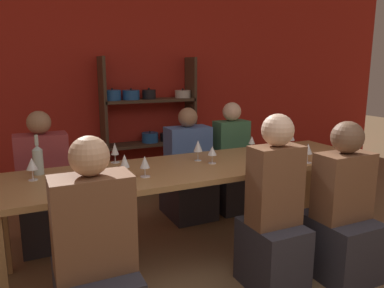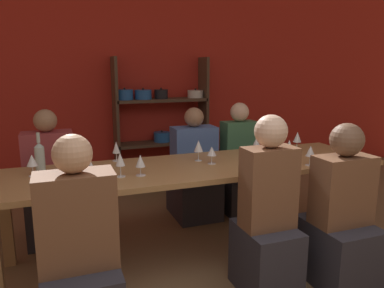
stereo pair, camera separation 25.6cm
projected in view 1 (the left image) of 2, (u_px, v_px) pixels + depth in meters
name	position (u px, v px, depth m)	size (l,w,h in m)	color
wall_back_red	(114.00, 80.00, 4.58)	(8.80, 0.06, 2.70)	red
shelf_unit	(151.00, 136.00, 4.71)	(1.17, 0.30, 1.63)	#4C3828
dining_table	(197.00, 174.00, 2.97)	(3.01, 0.81, 0.75)	#AD7F4C
wine_bottle_green	(38.00, 159.00, 2.68)	(0.07, 0.07, 0.29)	#B2C6C1
wine_glass_white_a	(291.00, 136.00, 3.48)	(0.07, 0.07, 0.18)	white
wine_glass_red_a	(115.00, 150.00, 3.00)	(0.07, 0.07, 0.16)	white
wine_glass_red_b	(252.00, 141.00, 3.44)	(0.06, 0.06, 0.14)	white
wine_glass_red_c	(97.00, 171.00, 2.39)	(0.07, 0.07, 0.16)	white
wine_glass_white_b	(145.00, 163.00, 2.61)	(0.07, 0.07, 0.15)	white
wine_glass_red_d	(212.00, 151.00, 2.98)	(0.07, 0.07, 0.14)	white
wine_glass_red_e	(286.00, 144.00, 3.12)	(0.07, 0.07, 0.18)	white
wine_glass_white_c	(125.00, 162.00, 2.57)	(0.07, 0.07, 0.17)	white
wine_glass_red_f	(308.00, 150.00, 3.00)	(0.07, 0.07, 0.16)	white
wine_glass_empty_a	(198.00, 146.00, 3.06)	(0.07, 0.07, 0.17)	white
wine_glass_red_g	(32.00, 165.00, 2.53)	(0.08, 0.08, 0.16)	white
person_near_a	(273.00, 225.00, 2.53)	(0.35, 0.43, 1.22)	#2D2D38
person_far_a	(231.00, 171.00, 3.97)	(0.35, 0.44, 1.16)	#2D2D38
person_near_b	(96.00, 275.00, 1.97)	(0.41, 0.51, 1.18)	#2D2D38
person_far_b	(45.00, 197.00, 3.18)	(0.42, 0.52, 1.16)	#2D2D38
person_near_c	(340.00, 221.00, 2.70)	(0.40, 0.50, 1.15)	#2D2D38
person_far_c	(188.00, 178.00, 3.81)	(0.44, 0.55, 1.12)	#2D2D38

